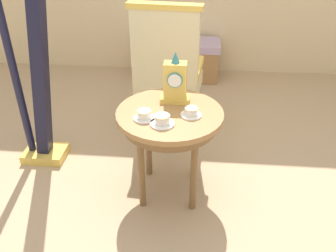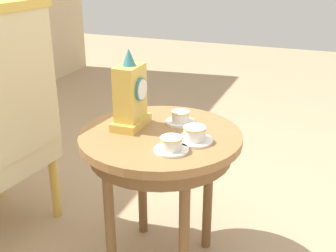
# 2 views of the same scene
# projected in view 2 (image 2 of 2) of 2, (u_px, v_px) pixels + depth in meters

# --- Properties ---
(side_table) EXTENTS (0.67, 0.67, 0.64)m
(side_table) POSITION_uv_depth(u_px,v_px,m) (161.00, 150.00, 1.80)
(side_table) COLOR #9E7042
(side_table) RESTS_ON ground
(teacup_left) EXTENTS (0.13, 0.13, 0.06)m
(teacup_left) POSITION_uv_depth(u_px,v_px,m) (171.00, 145.00, 1.60)
(teacup_left) COLOR white
(teacup_left) RESTS_ON side_table
(teacup_right) EXTENTS (0.15, 0.15, 0.06)m
(teacup_right) POSITION_uv_depth(u_px,v_px,m) (195.00, 135.00, 1.68)
(teacup_right) COLOR white
(teacup_right) RESTS_ON side_table
(teacup_center) EXTENTS (0.13, 0.13, 0.06)m
(teacup_center) POSITION_uv_depth(u_px,v_px,m) (180.00, 118.00, 1.86)
(teacup_center) COLOR white
(teacup_center) RESTS_ON side_table
(mantel_clock) EXTENTS (0.19, 0.11, 0.34)m
(mantel_clock) POSITION_uv_depth(u_px,v_px,m) (130.00, 96.00, 1.79)
(mantel_clock) COLOR gold
(mantel_clock) RESTS_ON side_table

